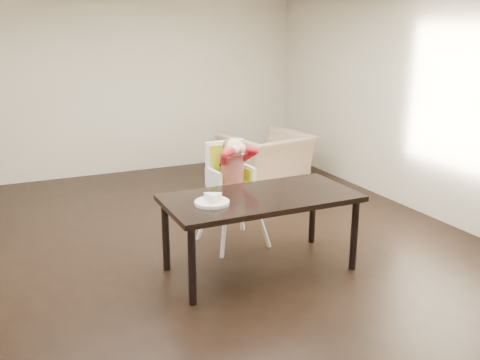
# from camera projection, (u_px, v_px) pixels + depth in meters

# --- Properties ---
(ground) EXTENTS (7.00, 7.00, 0.00)m
(ground) POSITION_uv_depth(u_px,v_px,m) (197.00, 251.00, 5.59)
(ground) COLOR black
(ground) RESTS_ON ground
(room_walls) EXTENTS (6.02, 7.02, 2.71)m
(room_walls) POSITION_uv_depth(u_px,v_px,m) (193.00, 71.00, 5.08)
(room_walls) COLOR beige
(room_walls) RESTS_ON ground
(dining_table) EXTENTS (1.80, 0.90, 0.75)m
(dining_table) POSITION_uv_depth(u_px,v_px,m) (260.00, 203.00, 5.00)
(dining_table) COLOR black
(dining_table) RESTS_ON ground
(high_chair) EXTENTS (0.52, 0.52, 1.16)m
(high_chair) POSITION_uv_depth(u_px,v_px,m) (231.00, 169.00, 5.61)
(high_chair) COLOR white
(high_chair) RESTS_ON ground
(plate) EXTENTS (0.38, 0.38, 0.09)m
(plate) POSITION_uv_depth(u_px,v_px,m) (212.00, 200.00, 4.74)
(plate) COLOR white
(plate) RESTS_ON dining_table
(armchair) EXTENTS (1.29, 0.98, 1.01)m
(armchair) POSITION_uv_depth(u_px,v_px,m) (267.00, 151.00, 7.84)
(armchair) COLOR tan
(armchair) RESTS_ON ground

